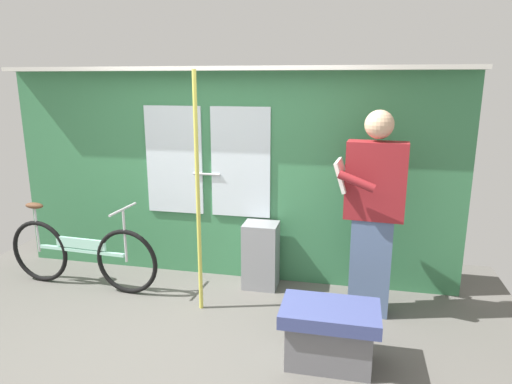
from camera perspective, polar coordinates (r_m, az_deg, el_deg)
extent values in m
cube|color=#56544F|center=(3.94, -8.38, -17.38)|extent=(5.59, 4.03, 0.04)
cube|color=#387A4C|center=(4.63, -3.58, 1.80)|extent=(4.59, 0.08, 2.10)
cube|color=silver|center=(4.73, -10.21, 3.94)|extent=(0.60, 0.02, 1.10)
cube|color=silver|center=(4.51, -1.95, 3.67)|extent=(0.60, 0.02, 1.10)
cylinder|color=#B2B2B7|center=(4.62, -6.21, 2.24)|extent=(0.28, 0.02, 0.02)
cube|color=silver|center=(4.43, -4.16, 15.18)|extent=(4.59, 0.28, 0.04)
torus|color=black|center=(4.58, -15.88, -8.39)|extent=(0.65, 0.08, 0.65)
torus|color=black|center=(5.15, -25.44, -6.72)|extent=(0.65, 0.08, 0.65)
cube|color=#9EDBC6|center=(4.83, -21.02, -6.87)|extent=(0.95, 0.09, 0.03)
cube|color=#9EDBC6|center=(4.80, -21.09, -6.02)|extent=(0.55, 0.06, 0.10)
cylinder|color=#B7B7BC|center=(5.08, -25.73, -4.17)|extent=(0.02, 0.02, 0.48)
ellipsoid|color=brown|center=(5.01, -26.01, -1.54)|extent=(0.21, 0.10, 0.06)
cylinder|color=#B7B7BC|center=(4.49, -16.10, -5.30)|extent=(0.02, 0.02, 0.52)
cylinder|color=#B7B7BC|center=(4.41, -16.33, -2.09)|extent=(0.05, 0.44, 0.02)
cube|color=slate|center=(4.14, 14.11, -9.03)|extent=(0.36, 0.21, 0.87)
cube|color=maroon|center=(3.91, 14.77, 1.36)|extent=(0.51, 0.24, 0.66)
sphere|color=tan|center=(3.84, 15.20, 8.16)|extent=(0.24, 0.24, 0.24)
cube|color=silver|center=(3.92, 10.71, 2.11)|extent=(0.14, 0.35, 0.26)
cylinder|color=maroon|center=(3.69, 12.46, 1.30)|extent=(0.31, 0.10, 0.17)
cylinder|color=maroon|center=(4.13, 13.01, 2.57)|extent=(0.31, 0.10, 0.17)
cube|color=gray|center=(4.55, 0.61, -7.92)|extent=(0.34, 0.28, 0.66)
cylinder|color=#C6C14C|center=(3.92, -7.29, -0.51)|extent=(0.04, 0.04, 2.10)
cube|color=#3D477F|center=(3.40, 9.27, -14.76)|extent=(0.70, 0.44, 0.10)
cube|color=slate|center=(3.51, 9.13, -17.99)|extent=(0.60, 0.36, 0.35)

